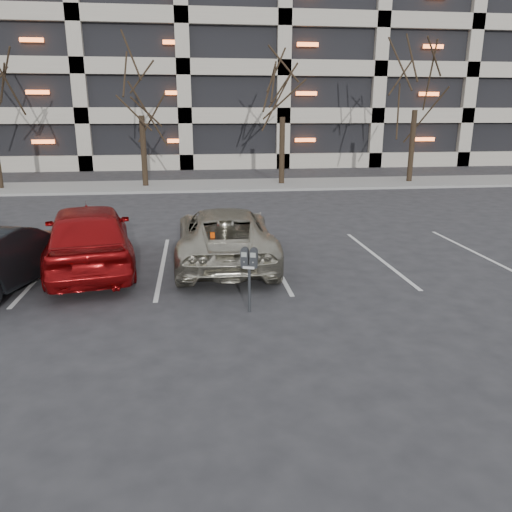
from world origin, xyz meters
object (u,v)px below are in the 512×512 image
Objects in this scene: suv_silver at (225,235)px; car_red at (89,236)px; tree_c at (283,73)px; tree_b at (139,69)px; parking_meter at (249,264)px; tree_d at (419,63)px.

car_red is (-3.27, -0.22, 0.13)m from suv_silver.
tree_c is 1.57× the size of car_red.
tree_b reaches higher than tree_c.
car_red is (-3.51, 3.13, -0.13)m from parking_meter.
tree_b is at bearing 180.00° from tree_d.
tree_d is 6.78× the size of parking_meter.
tree_d is at bearing 0.00° from tree_b.
tree_b is 1.61× the size of car_red.
parking_meter is at bearing 95.21° from suv_silver.
tree_b is at bearing 180.00° from tree_c.
tree_c is 16.27m from car_red.
suv_silver reaches higher than parking_meter.
tree_b is 14.68m from car_red.
tree_d reaches higher than suv_silver.
suv_silver is (-0.25, 3.36, -0.26)m from parking_meter.
tree_b reaches higher than car_red.
tree_b is 6.30× the size of parking_meter.
parking_meter is 3.37m from suv_silver.
tree_c is 7.02m from tree_d.
tree_d is 18.23m from suv_silver.
tree_d reaches higher than car_red.
tree_c is at bearing 180.00° from tree_d.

